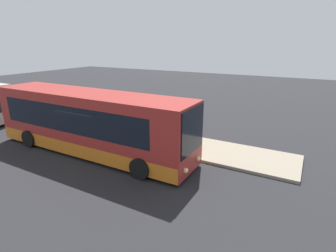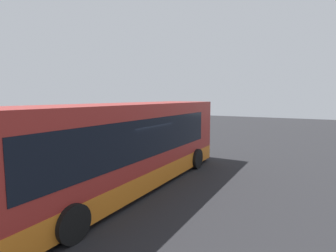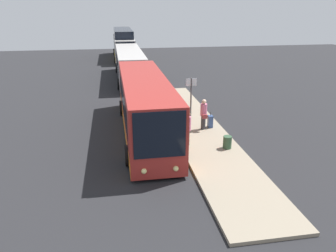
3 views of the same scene
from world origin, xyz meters
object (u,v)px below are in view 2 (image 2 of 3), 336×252
passenger_waiting (72,149)px  trash_bin (108,151)px  passenger_boarding (127,144)px  sign_post (22,144)px  suitcase (61,162)px  bus_lead (125,147)px

passenger_waiting → trash_bin: passenger_waiting is taller
trash_bin → passenger_boarding: bearing=-111.0°
sign_post → trash_bin: bearing=7.2°
suitcase → sign_post: sign_post is taller
suitcase → passenger_boarding: bearing=-39.6°
passenger_waiting → trash_bin: (2.87, 0.48, -0.66)m
bus_lead → trash_bin: bearing=49.5°
passenger_waiting → sign_post: bearing=-85.6°
passenger_waiting → sign_post: 2.52m
bus_lead → suitcase: size_ratio=12.28×
passenger_boarding → trash_bin: size_ratio=2.83×
passenger_boarding → sign_post: sign_post is taller
passenger_boarding → sign_post: bearing=39.7°
suitcase → sign_post: (-2.20, -0.69, 1.26)m
bus_lead → passenger_waiting: (0.45, 3.40, -0.49)m
bus_lead → sign_post: bus_lead is taller
passenger_boarding → passenger_waiting: (-2.12, 1.45, -0.03)m
bus_lead → passenger_boarding: (2.57, 1.94, -0.46)m
passenger_waiting → suitcase: bearing=-154.5°
passenger_waiting → sign_post: (-2.43, -0.19, 0.64)m
bus_lead → suitcase: bus_lead is taller
bus_lead → passenger_boarding: bus_lead is taller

